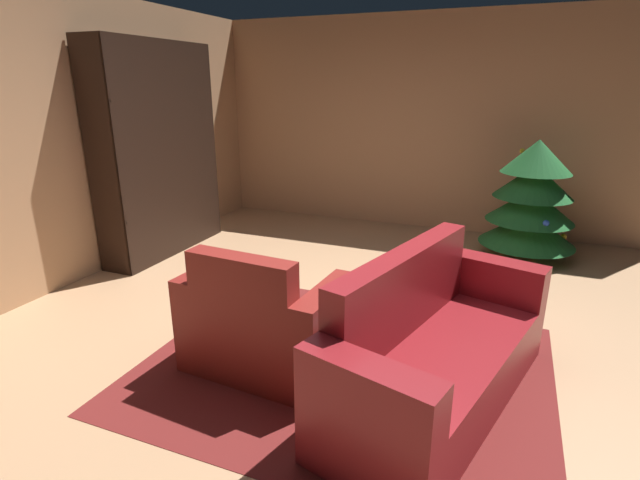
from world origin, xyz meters
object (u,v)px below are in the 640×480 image
(book_stack_on_table, at_px, (367,309))
(armchair_red, at_px, (264,327))
(bookshelf_unit, at_px, (166,151))
(coffee_table, at_px, (364,320))
(couch_red, at_px, (434,353))
(decorated_tree, at_px, (532,200))
(bottle_on_table, at_px, (389,302))

(book_stack_on_table, bearing_deg, armchair_red, -160.04)
(bookshelf_unit, relative_size, coffee_table, 3.71)
(couch_red, relative_size, decorated_tree, 1.52)
(book_stack_on_table, xyz_separation_m, bottle_on_table, (0.15, -0.01, 0.08))
(armchair_red, bearing_deg, bottle_on_table, 15.69)
(decorated_tree, bearing_deg, couch_red, -100.64)
(armchair_red, distance_m, couch_red, 1.11)
(armchair_red, xyz_separation_m, couch_red, (1.11, 0.09, -0.00))
(couch_red, distance_m, bottle_on_table, 0.42)
(couch_red, xyz_separation_m, coffee_table, (-0.49, 0.15, 0.06))
(coffee_table, xyz_separation_m, book_stack_on_table, (0.02, -0.01, 0.08))
(bookshelf_unit, relative_size, book_stack_on_table, 10.68)
(couch_red, bearing_deg, armchair_red, -175.50)
(coffee_table, relative_size, bottle_on_table, 1.99)
(bookshelf_unit, height_order, couch_red, bookshelf_unit)
(coffee_table, bearing_deg, bottle_on_table, -5.79)
(couch_red, bearing_deg, decorated_tree, 79.36)
(bookshelf_unit, height_order, armchair_red, bookshelf_unit)
(bookshelf_unit, distance_m, armchair_red, 3.02)
(bottle_on_table, bearing_deg, decorated_tree, 72.75)
(couch_red, bearing_deg, bookshelf_unit, 151.69)
(armchair_red, bearing_deg, couch_red, 4.50)
(couch_red, height_order, bottle_on_table, couch_red)
(bookshelf_unit, bearing_deg, armchair_red, -40.29)
(bookshelf_unit, distance_m, book_stack_on_table, 3.37)
(armchair_red, distance_m, decorated_tree, 3.49)
(armchair_red, bearing_deg, coffee_table, 21.03)
(couch_red, height_order, coffee_table, couch_red)
(coffee_table, distance_m, bottle_on_table, 0.24)
(decorated_tree, bearing_deg, coffee_table, -110.42)
(bottle_on_table, bearing_deg, armchair_red, -164.31)
(couch_red, relative_size, bottle_on_table, 6.38)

